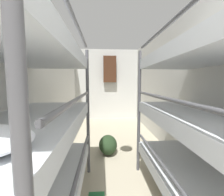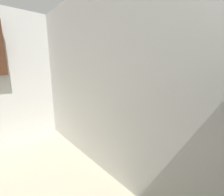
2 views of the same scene
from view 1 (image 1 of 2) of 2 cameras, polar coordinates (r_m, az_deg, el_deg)
name	(u,v)px [view 1 (image 1 of 2)]	position (r m, az deg, el deg)	size (l,w,h in m)	color
wall_left	(44,86)	(2.75, -24.63, 4.04)	(0.06, 5.68, 2.46)	silver
wall_right	(175,86)	(2.88, 23.00, 4.16)	(0.06, 5.68, 2.46)	silver
wall_back	(106,85)	(5.39, -2.14, 5.15)	(2.33, 0.06, 2.46)	silver
bunk_stack_left_near	(28,125)	(1.32, -29.35, -9.07)	(0.77, 1.75, 1.76)	#4C4C51
bunk_stack_right_near	(210,122)	(1.49, 33.36, -7.64)	(0.77, 1.75, 1.76)	#4C4C51
duffel_bag	(108,145)	(2.86, -1.53, -17.31)	(0.33, 0.46, 0.33)	#23381E
hanging_coat	(110,69)	(5.26, -0.87, 10.89)	(0.44, 0.12, 0.90)	#472819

